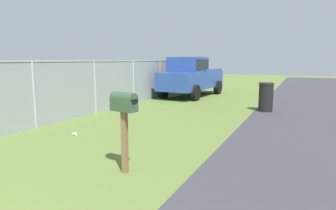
{
  "coord_description": "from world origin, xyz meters",
  "views": [
    {
      "loc": [
        -0.21,
        -3.24,
        1.93
      ],
      "look_at": [
        6.12,
        -0.32,
        0.86
      ],
      "focal_mm": 31.27,
      "sensor_mm": 36.0,
      "label": 1
    }
  ],
  "objects": [
    {
      "name": "mailbox",
      "position": [
        3.87,
        -0.54,
        1.12
      ],
      "size": [
        0.29,
        0.5,
        1.4
      ],
      "rotation": [
        0.0,
        0.0,
        -0.19
      ],
      "color": "brown",
      "rests_on": "ground"
    },
    {
      "name": "pickup_truck",
      "position": [
        14.48,
        2.18,
        1.1
      ],
      "size": [
        4.97,
        2.34,
        2.09
      ],
      "rotation": [
        0.0,
        0.0,
        3.07
      ],
      "color": "#284793",
      "rests_on": "ground"
    },
    {
      "name": "trash_bin",
      "position": [
        11.32,
        -2.01,
        0.55
      ],
      "size": [
        0.55,
        0.55,
        1.09
      ],
      "color": "black",
      "rests_on": "ground"
    },
    {
      "name": "fence_section",
      "position": [
        9.66,
        3.63,
        1.04
      ],
      "size": [
        18.8,
        0.07,
        1.93
      ],
      "color": "#9EA3A8",
      "rests_on": "ground"
    },
    {
      "name": "litter_cup_midfield_a",
      "position": [
        5.46,
        2.04,
        0.04
      ],
      "size": [
        0.08,
        0.1,
        0.08
      ],
      "primitive_type": "cylinder",
      "rotation": [
        0.0,
        1.57,
        4.72
      ],
      "color": "white",
      "rests_on": "ground"
    }
  ]
}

